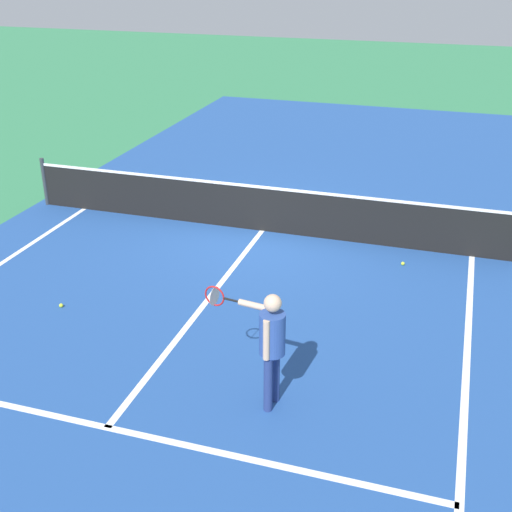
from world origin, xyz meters
name	(u,v)px	position (x,y,z in m)	size (l,w,h in m)	color
ground_plane	(262,231)	(0.00, 0.00, 0.00)	(60.00, 60.00, 0.00)	#337F51
court_surface_inbounds	(262,231)	(0.00, 0.00, 0.00)	(10.62, 24.40, 0.00)	#234C93
line_sideline_right	(461,476)	(4.11, -5.95, 0.00)	(0.10, 11.89, 0.01)	white
line_service_near	(107,428)	(0.00, -6.40, 0.00)	(8.22, 0.10, 0.01)	white
line_center_service	(205,304)	(0.00, -3.20, 0.00)	(0.10, 6.40, 0.01)	white
net	(262,208)	(0.00, 0.00, 0.49)	(10.18, 0.09, 1.07)	#33383D
player_near	(270,338)	(1.74, -5.37, 0.98)	(1.15, 0.63, 1.58)	navy
tennis_ball_mid_court	(61,305)	(-2.16, -3.99, 0.03)	(0.07, 0.07, 0.07)	#CCE033
tennis_ball_near_net	(403,264)	(2.91, -0.77, 0.03)	(0.07, 0.07, 0.07)	#CCE033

